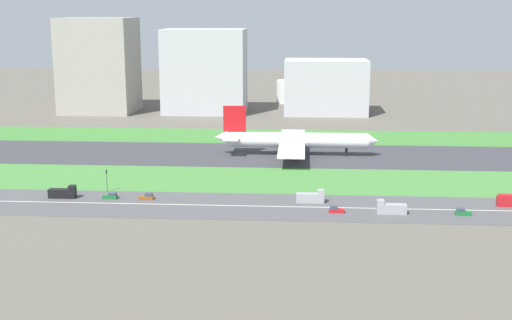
{
  "coord_description": "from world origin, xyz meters",
  "views": [
    {
      "loc": [
        24.95,
        -266.42,
        56.98
      ],
      "look_at": [
        9.32,
        -36.5,
        6.0
      ],
      "focal_mm": 47.74,
      "sensor_mm": 36.0,
      "label": 1
    }
  ],
  "objects_px": {
    "car_0": "(336,210)",
    "car_1": "(111,196)",
    "traffic_light": "(107,179)",
    "truck_1": "(63,193)",
    "airliner": "(293,140)",
    "truck_0": "(311,197)",
    "terminal_building": "(99,65)",
    "fuel_tank_west": "(293,91)",
    "car_3": "(462,212)",
    "car_2": "(147,197)",
    "truck_2": "(391,208)",
    "office_tower": "(326,87)",
    "hangar_building": "(205,71)"
  },
  "relations": [
    {
      "from": "terminal_building",
      "to": "office_tower",
      "type": "relative_size",
      "value": 1.15
    },
    {
      "from": "airliner",
      "to": "truck_0",
      "type": "distance_m",
      "value": 68.46
    },
    {
      "from": "car_2",
      "to": "terminal_building",
      "type": "xyz_separation_m",
      "value": [
        -67.88,
        182.0,
        25.44
      ]
    },
    {
      "from": "truck_0",
      "to": "airliner",
      "type": "bearing_deg",
      "value": 95.47
    },
    {
      "from": "terminal_building",
      "to": "car_1",
      "type": "bearing_deg",
      "value": -72.73
    },
    {
      "from": "airliner",
      "to": "truck_2",
      "type": "xyz_separation_m",
      "value": [
        29.03,
        -78.0,
        -4.56
      ]
    },
    {
      "from": "truck_2",
      "to": "hangar_building",
      "type": "height_order",
      "value": "hangar_building"
    },
    {
      "from": "truck_2",
      "to": "truck_0",
      "type": "height_order",
      "value": "same"
    },
    {
      "from": "truck_2",
      "to": "traffic_light",
      "type": "bearing_deg",
      "value": -11.63
    },
    {
      "from": "truck_1",
      "to": "car_2",
      "type": "relative_size",
      "value": 1.91
    },
    {
      "from": "car_3",
      "to": "car_0",
      "type": "bearing_deg",
      "value": 0.0
    },
    {
      "from": "truck_1",
      "to": "terminal_building",
      "type": "bearing_deg",
      "value": 102.9
    },
    {
      "from": "truck_2",
      "to": "truck_0",
      "type": "xyz_separation_m",
      "value": [
        -22.52,
        10.0,
        0.0
      ]
    },
    {
      "from": "car_0",
      "to": "car_1",
      "type": "bearing_deg",
      "value": -8.3
    },
    {
      "from": "truck_1",
      "to": "fuel_tank_west",
      "type": "xyz_separation_m",
      "value": [
        67.39,
        227.0,
        5.33
      ]
    },
    {
      "from": "truck_1",
      "to": "car_2",
      "type": "xyz_separation_m",
      "value": [
        26.2,
        0.0,
        -0.75
      ]
    },
    {
      "from": "office_tower",
      "to": "truck_0",
      "type": "bearing_deg",
      "value": -93.13
    },
    {
      "from": "airliner",
      "to": "car_2",
      "type": "distance_m",
      "value": 81.03
    },
    {
      "from": "truck_2",
      "to": "car_1",
      "type": "relative_size",
      "value": 1.91
    },
    {
      "from": "truck_1",
      "to": "terminal_building",
      "type": "height_order",
      "value": "terminal_building"
    },
    {
      "from": "traffic_light",
      "to": "truck_2",
      "type": "bearing_deg",
      "value": -11.63
    },
    {
      "from": "car_0",
      "to": "fuel_tank_west",
      "type": "bearing_deg",
      "value": -86.13
    },
    {
      "from": "car_0",
      "to": "hangar_building",
      "type": "xyz_separation_m",
      "value": [
        -64.82,
        192.0,
        22.41
      ]
    },
    {
      "from": "airliner",
      "to": "hangar_building",
      "type": "distance_m",
      "value": 126.19
    },
    {
      "from": "traffic_light",
      "to": "truck_1",
      "type": "bearing_deg",
      "value": -145.28
    },
    {
      "from": "truck_2",
      "to": "terminal_building",
      "type": "relative_size",
      "value": 0.16
    },
    {
      "from": "car_0",
      "to": "terminal_building",
      "type": "xyz_separation_m",
      "value": [
        -125.11,
        192.0,
        25.44
      ]
    },
    {
      "from": "car_0",
      "to": "traffic_light",
      "type": "bearing_deg",
      "value": -14.05
    },
    {
      "from": "truck_2",
      "to": "car_2",
      "type": "distance_m",
      "value": 73.47
    },
    {
      "from": "car_1",
      "to": "truck_2",
      "type": "bearing_deg",
      "value": -6.78
    },
    {
      "from": "fuel_tank_west",
      "to": "terminal_building",
      "type": "bearing_deg",
      "value": -157.58
    },
    {
      "from": "airliner",
      "to": "traffic_light",
      "type": "bearing_deg",
      "value": -134.23
    },
    {
      "from": "car_1",
      "to": "truck_0",
      "type": "distance_m",
      "value": 61.55
    },
    {
      "from": "truck_1",
      "to": "office_tower",
      "type": "bearing_deg",
      "value": 64.6
    },
    {
      "from": "car_3",
      "to": "terminal_building",
      "type": "distance_m",
      "value": 251.77
    },
    {
      "from": "truck_1",
      "to": "office_tower",
      "type": "distance_m",
      "value": 201.92
    },
    {
      "from": "truck_0",
      "to": "traffic_light",
      "type": "distance_m",
      "value": 65.48
    },
    {
      "from": "truck_0",
      "to": "car_2",
      "type": "distance_m",
      "value": 50.27
    },
    {
      "from": "car_3",
      "to": "traffic_light",
      "type": "xyz_separation_m",
      "value": [
        -107.65,
        17.99,
        3.37
      ]
    },
    {
      "from": "airliner",
      "to": "terminal_building",
      "type": "height_order",
      "value": "terminal_building"
    },
    {
      "from": "truck_2",
      "to": "truck_1",
      "type": "xyz_separation_m",
      "value": [
        -98.99,
        10.0,
        0.0
      ]
    },
    {
      "from": "terminal_building",
      "to": "car_2",
      "type": "bearing_deg",
      "value": -69.55
    },
    {
      "from": "car_3",
      "to": "truck_2",
      "type": "bearing_deg",
      "value": 0.0
    },
    {
      "from": "airliner",
      "to": "fuel_tank_west",
      "type": "bearing_deg",
      "value": 90.92
    },
    {
      "from": "terminal_building",
      "to": "car_0",
      "type": "bearing_deg",
      "value": -56.91
    },
    {
      "from": "truck_2",
      "to": "truck_1",
      "type": "height_order",
      "value": "same"
    },
    {
      "from": "truck_1",
      "to": "hangar_building",
      "type": "relative_size",
      "value": 0.18
    },
    {
      "from": "car_3",
      "to": "car_1",
      "type": "distance_m",
      "value": 104.74
    },
    {
      "from": "truck_0",
      "to": "truck_1",
      "type": "bearing_deg",
      "value": 180.0
    },
    {
      "from": "truck_0",
      "to": "truck_2",
      "type": "bearing_deg",
      "value": -23.95
    }
  ]
}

